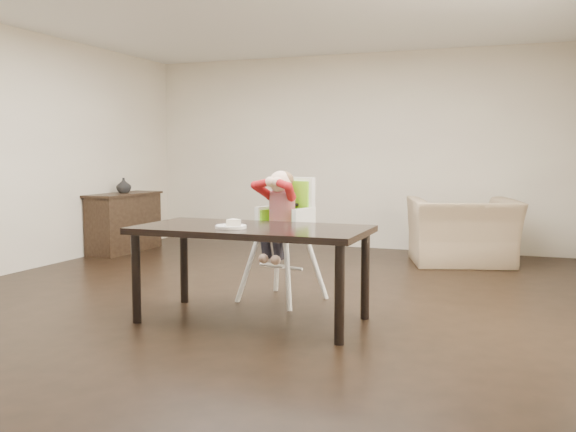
{
  "coord_description": "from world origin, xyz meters",
  "views": [
    {
      "loc": [
        2.32,
        -5.28,
        1.31
      ],
      "look_at": [
        0.41,
        -0.2,
        0.79
      ],
      "focal_mm": 40.0,
      "sensor_mm": 36.0,
      "label": 1
    }
  ],
  "objects_px": {
    "dining_table": "(252,237)",
    "high_chair": "(284,209)",
    "sideboard": "(124,222)",
    "armchair": "(463,221)"
  },
  "relations": [
    {
      "from": "high_chair",
      "to": "armchair",
      "type": "xyz_separation_m",
      "value": [
        1.32,
        2.5,
        -0.3
      ]
    },
    {
      "from": "sideboard",
      "to": "dining_table",
      "type": "bearing_deg",
      "value": -41.54
    },
    {
      "from": "dining_table",
      "to": "sideboard",
      "type": "relative_size",
      "value": 1.43
    },
    {
      "from": "dining_table",
      "to": "high_chair",
      "type": "relative_size",
      "value": 1.54
    },
    {
      "from": "armchair",
      "to": "sideboard",
      "type": "height_order",
      "value": "armchair"
    },
    {
      "from": "dining_table",
      "to": "high_chair",
      "type": "distance_m",
      "value": 0.79
    },
    {
      "from": "high_chair",
      "to": "armchair",
      "type": "bearing_deg",
      "value": 77.18
    },
    {
      "from": "dining_table",
      "to": "armchair",
      "type": "height_order",
      "value": "armchair"
    },
    {
      "from": "armchair",
      "to": "dining_table",
      "type": "bearing_deg",
      "value": 51.24
    },
    {
      "from": "high_chair",
      "to": "sideboard",
      "type": "relative_size",
      "value": 0.93
    }
  ]
}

